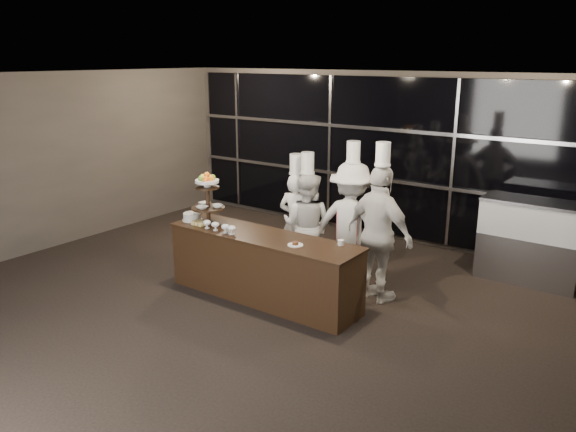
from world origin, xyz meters
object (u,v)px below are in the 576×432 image
Objects in this scene: display_stand at (208,194)px; display_case at (531,237)px; chef_c at (351,224)px; chef_a at (296,220)px; buffet_counter at (263,267)px; layer_cake at (192,217)px; chef_d at (379,234)px; chef_b at (307,225)px.

display_stand is 0.52× the size of display_case.
chef_c reaches higher than display_case.
buffet_counter is at bearing -76.22° from chef_a.
layer_cake is 0.14× the size of chef_c.
chef_a is 0.84× the size of chef_d.
display_case is 0.75× the size of chef_b.
chef_c is at bearing -142.32° from display_case.
buffet_counter is 1.55× the size of chef_a.
chef_b is at bearing 173.91° from chef_d.
buffet_counter is 3.96m from display_case.
display_case is at bearing 34.99° from layer_cake.
display_case is 0.68× the size of chef_c.
display_case is at bearing 52.07° from chef_d.
display_case is (3.79, 2.80, -0.65)m from display_stand.
layer_cake is 0.16× the size of chef_b.
display_case is at bearing 27.67° from chef_a.
chef_a is at bearing 59.07° from display_stand.
chef_b is 0.88× the size of chef_d.
chef_b reaches higher than display_stand.
display_case is 0.78× the size of chef_a.
chef_a reaches higher than buffet_counter.
chef_b is at bearing 44.18° from display_stand.
buffet_counter is at bearing -92.12° from chef_b.
display_stand is 4.76m from display_case.
chef_a is at bearing -152.33° from display_case.
layer_cake is 4.98m from display_case.
display_stand reaches higher than buffet_counter.
chef_b reaches higher than display_case.
chef_b is (-2.76, -1.79, 0.13)m from display_case.
display_case is 3.29m from chef_b.
display_case is (4.07, 2.85, -0.29)m from layer_cake.
display_stand reaches higher than layer_cake.
display_case is (2.79, 2.80, 0.22)m from buffet_counter.
chef_d reaches higher than chef_b.
chef_d reaches higher than display_case.
buffet_counter is 1.33m from display_stand.
chef_d is at bearing -6.09° from chef_b.
chef_c is at bearing 153.38° from chef_d.
chef_d is (2.57, 0.92, -0.02)m from layer_cake.
chef_b is at bearing -165.55° from chef_c.
display_case reaches higher than layer_cake.
chef_a is (-3.08, -1.62, 0.11)m from display_case.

